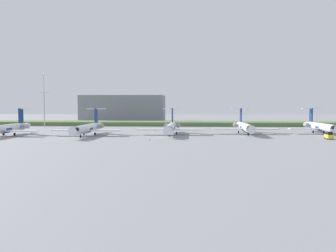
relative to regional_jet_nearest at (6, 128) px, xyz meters
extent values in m
plane|color=gray|center=(53.00, 27.20, -2.54)|extent=(500.00, 500.00, 0.00)
cube|color=#597542|center=(53.00, 65.33, -1.56)|extent=(320.00, 20.00, 1.96)
cylinder|color=silver|center=(0.00, -0.59, -0.09)|extent=(2.70, 24.00, 2.70)
cone|color=silver|center=(0.00, 13.41, -0.09)|extent=(2.30, 4.00, 2.29)
cylinder|color=navy|center=(0.00, -0.59, -0.24)|extent=(2.76, 3.60, 2.76)
cube|color=silver|center=(5.91, -1.59, -0.69)|extent=(11.00, 3.20, 0.36)
cube|color=navy|center=(0.00, 10.41, 3.86)|extent=(0.36, 3.20, 5.20)
cube|color=silver|center=(0.00, 10.71, 6.26)|extent=(6.80, 1.80, 0.24)
cylinder|color=gray|center=(-2.25, 8.61, 0.11)|extent=(1.50, 3.40, 1.50)
cylinder|color=gray|center=(2.25, 8.61, 0.11)|extent=(1.50, 3.40, 1.50)
cylinder|color=black|center=(-1.90, 1.81, -2.09)|extent=(0.35, 0.90, 0.90)
cylinder|color=black|center=(1.90, 1.81, -2.09)|extent=(0.35, 0.90, 0.90)
cylinder|color=silver|center=(26.48, 2.73, -0.09)|extent=(2.70, 24.00, 2.70)
cone|color=silver|center=(26.48, -10.77, -0.09)|extent=(2.70, 3.00, 2.70)
cone|color=silver|center=(26.48, 16.73, -0.09)|extent=(2.30, 4.00, 2.29)
cube|color=black|center=(26.48, -8.87, 0.39)|extent=(2.02, 1.80, 0.90)
cylinder|color=navy|center=(26.48, 2.73, -0.24)|extent=(2.76, 3.60, 2.76)
cube|color=silver|center=(20.58, 1.73, -0.69)|extent=(11.00, 3.20, 0.36)
cube|color=silver|center=(32.39, 1.73, -0.69)|extent=(11.00, 3.20, 0.36)
cube|color=navy|center=(26.48, 13.73, 3.86)|extent=(0.36, 3.20, 5.20)
cube|color=silver|center=(26.48, 14.03, 6.26)|extent=(6.80, 1.80, 0.24)
cylinder|color=gray|center=(24.23, 11.93, 0.11)|extent=(1.50, 3.40, 1.50)
cylinder|color=gray|center=(28.73, 11.93, 0.11)|extent=(1.50, 3.40, 1.50)
cylinder|color=gray|center=(26.48, -4.71, -1.54)|extent=(0.20, 0.20, 0.65)
cylinder|color=black|center=(26.48, -4.71, -2.09)|extent=(0.30, 0.90, 0.90)
cylinder|color=black|center=(24.58, 5.13, -2.09)|extent=(0.35, 0.90, 0.90)
cylinder|color=black|center=(28.38, 5.13, -2.09)|extent=(0.35, 0.90, 0.90)
cylinder|color=silver|center=(53.90, 8.51, -0.09)|extent=(2.70, 24.00, 2.70)
cone|color=silver|center=(53.90, -4.99, -0.09)|extent=(2.70, 3.00, 2.70)
cone|color=silver|center=(53.90, 22.51, -0.09)|extent=(2.29, 4.00, 2.29)
cube|color=black|center=(53.90, -3.09, 0.39)|extent=(2.03, 1.80, 0.90)
cylinder|color=navy|center=(53.90, 8.51, -0.24)|extent=(2.76, 3.60, 2.76)
cube|color=silver|center=(48.00, 7.51, -0.69)|extent=(11.00, 3.20, 0.36)
cube|color=silver|center=(59.81, 7.51, -0.69)|extent=(11.00, 3.20, 0.36)
cube|color=navy|center=(53.90, 19.51, 3.86)|extent=(0.36, 3.20, 5.20)
cube|color=silver|center=(53.90, 19.81, 6.26)|extent=(6.80, 1.80, 0.24)
cylinder|color=gray|center=(51.65, 17.71, 0.11)|extent=(1.50, 3.40, 1.50)
cylinder|color=gray|center=(56.15, 17.71, 0.11)|extent=(1.50, 3.40, 1.50)
cylinder|color=gray|center=(53.90, 1.07, -1.54)|extent=(0.20, 0.20, 0.65)
cylinder|color=black|center=(53.90, 1.07, -2.09)|extent=(0.30, 0.90, 0.90)
cylinder|color=black|center=(52.00, 10.91, -2.09)|extent=(0.35, 0.90, 0.90)
cylinder|color=black|center=(55.80, 10.91, -2.09)|extent=(0.35, 0.90, 0.90)
cylinder|color=silver|center=(79.87, 13.83, -0.09)|extent=(2.70, 24.00, 2.70)
cone|color=silver|center=(79.87, 0.33, -0.09)|extent=(2.70, 3.00, 2.70)
cone|color=silver|center=(79.87, 27.83, -0.09)|extent=(2.30, 4.00, 2.29)
cube|color=black|center=(79.87, 2.23, 0.39)|extent=(2.02, 1.80, 0.90)
cylinder|color=navy|center=(79.87, 13.83, -0.24)|extent=(2.76, 3.60, 2.76)
cube|color=silver|center=(73.97, 12.83, -0.69)|extent=(11.00, 3.20, 0.36)
cube|color=silver|center=(85.78, 12.83, -0.69)|extent=(11.00, 3.20, 0.36)
cube|color=navy|center=(79.87, 24.83, 3.86)|extent=(0.36, 3.20, 5.20)
cube|color=silver|center=(79.87, 25.13, 6.26)|extent=(6.80, 1.80, 0.24)
cylinder|color=gray|center=(77.62, 23.03, 0.11)|extent=(1.50, 3.40, 1.50)
cylinder|color=gray|center=(82.12, 23.03, 0.11)|extent=(1.50, 3.40, 1.50)
cylinder|color=gray|center=(79.87, 6.39, -1.54)|extent=(0.20, 0.20, 0.65)
cylinder|color=black|center=(79.87, 6.39, -2.09)|extent=(0.30, 0.90, 0.90)
cylinder|color=black|center=(77.97, 16.23, -2.09)|extent=(0.35, 0.90, 0.90)
cylinder|color=black|center=(81.77, 16.23, -2.09)|extent=(0.35, 0.90, 0.90)
cylinder|color=silver|center=(107.00, 16.41, -0.09)|extent=(2.70, 24.00, 2.70)
cone|color=silver|center=(107.00, 2.91, -0.09)|extent=(2.70, 3.00, 2.70)
cone|color=silver|center=(107.00, 30.41, -0.09)|extent=(2.30, 4.00, 2.29)
cube|color=black|center=(107.00, 4.81, 0.39)|extent=(2.03, 1.80, 0.90)
cylinder|color=navy|center=(107.00, 16.41, -0.24)|extent=(2.76, 3.60, 2.76)
cube|color=silver|center=(101.09, 15.41, -0.69)|extent=(11.00, 3.20, 0.36)
cube|color=navy|center=(107.00, 27.41, 3.86)|extent=(0.36, 3.20, 5.20)
cube|color=silver|center=(107.00, 27.71, 6.26)|extent=(6.80, 1.80, 0.24)
cylinder|color=gray|center=(104.75, 25.61, 0.11)|extent=(1.50, 3.40, 1.50)
cylinder|color=gray|center=(109.25, 25.61, 0.11)|extent=(1.50, 3.40, 1.50)
cylinder|color=gray|center=(107.00, 8.97, -1.54)|extent=(0.20, 0.20, 0.65)
cylinder|color=black|center=(107.00, 8.97, -2.09)|extent=(0.30, 0.90, 0.90)
cylinder|color=black|center=(105.10, 18.81, -2.09)|extent=(0.35, 0.90, 0.90)
cylinder|color=black|center=(108.90, 18.81, -2.09)|extent=(0.35, 0.90, 0.90)
cylinder|color=#B2B2B7|center=(-5.98, 45.10, 5.26)|extent=(0.50, 0.50, 15.59)
cylinder|color=#B2B2B7|center=(-5.98, 45.10, 17.25)|extent=(0.28, 0.28, 8.39)
cube|color=#B2B2B7|center=(-5.98, 45.10, 13.45)|extent=(4.40, 0.20, 0.20)
sphere|color=red|center=(-5.98, 45.10, 21.69)|extent=(0.50, 0.50, 0.50)
cube|color=gray|center=(20.13, 98.10, 5.41)|extent=(48.86, 20.89, 15.90)
cube|color=yellow|center=(101.93, -4.88, -1.69)|extent=(1.70, 3.20, 1.10)
cube|color=black|center=(101.93, -5.44, -0.69)|extent=(1.36, 1.10, 0.90)
cylinder|color=black|center=(101.18, -5.84, -2.24)|extent=(0.22, 0.60, 0.60)
cylinder|color=black|center=(102.68, -5.84, -2.24)|extent=(0.22, 0.60, 0.60)
cylinder|color=black|center=(101.18, -3.92, -2.24)|extent=(0.22, 0.60, 0.60)
cylinder|color=black|center=(102.68, -3.92, -2.24)|extent=(0.22, 0.60, 0.60)
cone|color=orange|center=(48.97, -11.67, -2.26)|extent=(0.44, 0.44, 0.55)
camera|label=1|loc=(61.24, -114.01, 7.63)|focal=38.34mm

